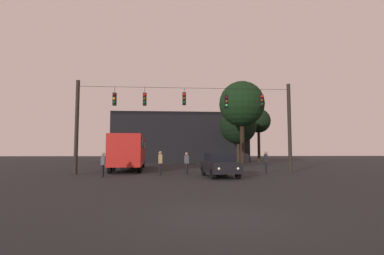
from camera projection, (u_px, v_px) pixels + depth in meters
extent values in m
plane|color=black|center=(181.00, 167.00, 31.81)|extent=(168.00, 168.00, 0.00)
cylinder|color=black|center=(77.00, 127.00, 22.10)|extent=(0.28, 0.28, 6.97)
cylinder|color=black|center=(289.00, 128.00, 23.34)|extent=(0.28, 0.28, 6.97)
cylinder|color=black|center=(186.00, 88.00, 22.96)|extent=(16.16, 0.02, 0.02)
cylinder|color=black|center=(115.00, 90.00, 22.53)|extent=(0.03, 0.03, 0.46)
cube|color=black|center=(115.00, 99.00, 22.47)|extent=(0.26, 0.32, 0.95)
sphere|color=#510A0A|center=(114.00, 95.00, 22.32)|extent=(0.20, 0.20, 0.20)
sphere|color=orange|center=(114.00, 99.00, 22.29)|extent=(0.20, 0.20, 0.20)
sphere|color=#0C4219|center=(114.00, 103.00, 22.27)|extent=(0.20, 0.20, 0.20)
cylinder|color=black|center=(145.00, 90.00, 22.70)|extent=(0.03, 0.03, 0.43)
cube|color=black|center=(145.00, 99.00, 22.65)|extent=(0.26, 0.32, 0.95)
sphere|color=red|center=(145.00, 95.00, 22.49)|extent=(0.20, 0.20, 0.20)
sphere|color=#5B3D0C|center=(145.00, 99.00, 22.47)|extent=(0.20, 0.20, 0.20)
sphere|color=#0C4219|center=(144.00, 103.00, 22.44)|extent=(0.20, 0.20, 0.20)
cylinder|color=black|center=(184.00, 90.00, 22.93)|extent=(0.03, 0.03, 0.35)
cube|color=black|center=(184.00, 99.00, 22.88)|extent=(0.26, 0.32, 0.95)
sphere|color=red|center=(184.00, 94.00, 22.73)|extent=(0.20, 0.20, 0.20)
sphere|color=#5B3D0C|center=(184.00, 98.00, 22.70)|extent=(0.20, 0.20, 0.20)
sphere|color=#0C4219|center=(184.00, 102.00, 22.68)|extent=(0.20, 0.20, 0.20)
cylinder|color=black|center=(226.00, 92.00, 23.18)|extent=(0.03, 0.03, 0.55)
cube|color=black|center=(226.00, 102.00, 23.12)|extent=(0.26, 0.32, 0.95)
sphere|color=#510A0A|center=(227.00, 98.00, 22.96)|extent=(0.20, 0.20, 0.20)
sphere|color=#5B3D0C|center=(227.00, 101.00, 22.94)|extent=(0.20, 0.20, 0.20)
sphere|color=#1EE04C|center=(227.00, 105.00, 22.91)|extent=(0.20, 0.20, 0.20)
cylinder|color=black|center=(261.00, 92.00, 23.39)|extent=(0.03, 0.03, 0.42)
cube|color=black|center=(261.00, 101.00, 23.34)|extent=(0.26, 0.32, 0.95)
sphere|color=red|center=(262.00, 96.00, 23.18)|extent=(0.20, 0.20, 0.20)
sphere|color=#5B3D0C|center=(262.00, 100.00, 23.16)|extent=(0.20, 0.20, 0.20)
sphere|color=#0C4219|center=(262.00, 104.00, 23.13)|extent=(0.20, 0.20, 0.20)
cube|color=#B21E19|center=(129.00, 151.00, 27.22)|extent=(3.02, 11.11, 2.50)
cube|color=black|center=(130.00, 144.00, 27.27)|extent=(3.03, 10.45, 0.70)
cylinder|color=black|center=(121.00, 163.00, 30.90)|extent=(0.33, 1.01, 1.00)
cylinder|color=black|center=(143.00, 163.00, 31.18)|extent=(0.33, 1.01, 1.00)
cylinder|color=black|center=(113.00, 166.00, 24.81)|extent=(0.33, 1.01, 1.00)
cylinder|color=black|center=(140.00, 165.00, 25.09)|extent=(0.33, 1.01, 1.00)
cylinder|color=black|center=(110.00, 167.00, 22.85)|extent=(0.33, 1.01, 1.00)
cylinder|color=black|center=(139.00, 167.00, 23.13)|extent=(0.33, 1.01, 1.00)
cube|color=beige|center=(132.00, 145.00, 30.54)|extent=(2.60, 0.92, 0.56)
cube|color=beige|center=(127.00, 143.00, 24.55)|extent=(2.60, 0.92, 0.56)
cube|color=black|center=(220.00, 167.00, 19.58)|extent=(2.13, 4.43, 0.68)
cube|color=black|center=(219.00, 158.00, 19.78)|extent=(1.76, 2.44, 0.52)
cylinder|color=black|center=(238.00, 173.00, 18.28)|extent=(0.27, 0.66, 0.64)
cylinder|color=black|center=(213.00, 174.00, 18.03)|extent=(0.27, 0.66, 0.64)
cylinder|color=black|center=(226.00, 171.00, 21.07)|extent=(0.27, 0.66, 0.64)
cylinder|color=black|center=(204.00, 171.00, 20.83)|extent=(0.27, 0.66, 0.64)
sphere|color=white|center=(238.00, 169.00, 17.60)|extent=(0.18, 0.18, 0.18)
sphere|color=white|center=(219.00, 169.00, 17.42)|extent=(0.18, 0.18, 0.18)
cylinder|color=black|center=(186.00, 169.00, 21.81)|extent=(0.14, 0.14, 0.79)
cylinder|color=black|center=(187.00, 169.00, 21.66)|extent=(0.14, 0.14, 0.79)
cube|color=#4C4C56|center=(187.00, 159.00, 21.79)|extent=(0.31, 0.40, 0.59)
sphere|color=#8C6B51|center=(187.00, 154.00, 21.82)|extent=(0.21, 0.21, 0.21)
cylinder|color=black|center=(103.00, 171.00, 19.32)|extent=(0.14, 0.14, 0.79)
cylinder|color=black|center=(103.00, 171.00, 19.48)|extent=(0.14, 0.14, 0.79)
cube|color=#4C4C56|center=(103.00, 160.00, 19.45)|extent=(0.25, 0.37, 0.59)
sphere|color=#8C6B51|center=(103.00, 154.00, 19.49)|extent=(0.21, 0.21, 0.21)
cylinder|color=black|center=(266.00, 168.00, 22.37)|extent=(0.14, 0.14, 0.83)
cylinder|color=black|center=(266.00, 168.00, 22.21)|extent=(0.14, 0.14, 0.83)
cube|color=black|center=(266.00, 158.00, 22.34)|extent=(0.31, 0.40, 0.62)
sphere|color=#8C6B51|center=(266.00, 153.00, 22.38)|extent=(0.23, 0.23, 0.23)
cylinder|color=black|center=(160.00, 169.00, 20.80)|extent=(0.14, 0.14, 0.83)
cylinder|color=black|center=(160.00, 169.00, 20.96)|extent=(0.14, 0.14, 0.83)
cube|color=#997F4C|center=(160.00, 159.00, 20.94)|extent=(0.29, 0.39, 0.62)
sphere|color=#8C6B51|center=(160.00, 153.00, 20.98)|extent=(0.23, 0.23, 0.23)
cube|color=black|center=(180.00, 140.00, 52.66)|extent=(21.82, 12.31, 7.45)
cube|color=black|center=(180.00, 117.00, 52.98)|extent=(21.82, 12.31, 0.50)
cylinder|color=black|center=(242.00, 143.00, 34.81)|extent=(0.51, 0.51, 5.41)
sphere|color=black|center=(242.00, 104.00, 35.18)|extent=(5.31, 5.31, 5.31)
cylinder|color=#2D2116|center=(259.00, 145.00, 49.74)|extent=(0.46, 0.46, 5.41)
sphere|color=black|center=(258.00, 121.00, 50.07)|extent=(4.02, 4.02, 4.02)
cylinder|color=#2D2116|center=(238.00, 151.00, 42.25)|extent=(0.42, 0.42, 3.54)
sphere|color=black|center=(238.00, 125.00, 42.54)|extent=(5.23, 5.23, 5.23)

